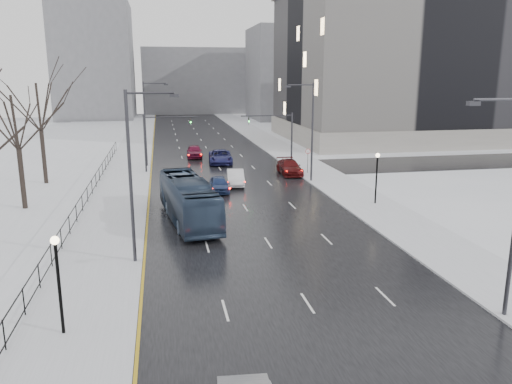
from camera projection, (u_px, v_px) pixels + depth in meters
road at (210, 154)px, 68.98m from camera, size 16.00×150.00×0.04m
cross_road at (221, 170)px, 57.51m from camera, size 130.00×10.00×0.04m
sidewalk_left at (133, 156)px, 67.05m from camera, size 5.00×150.00×0.16m
sidewalk_right at (284, 152)px, 70.88m from camera, size 5.00×150.00×0.16m
park_strip at (58, 159)px, 65.33m from camera, size 14.00×150.00×0.12m
tree_park_d at (25, 209)px, 40.88m from camera, size 8.75×8.75×12.50m
tree_park_e at (47, 184)px, 50.37m from camera, size 9.45×9.45×13.50m
iron_fence at (78, 208)px, 37.73m from camera, size 0.06×70.00×1.30m
streetlight_r_mid at (310, 127)px, 50.06m from camera, size 2.95×0.25×10.00m
streetlight_l_near at (134, 169)px, 27.96m from camera, size 2.95×0.25×10.00m
streetlight_l_far at (147, 120)px, 58.56m from camera, size 2.95×0.25×10.00m
lamppost_l at (58, 271)px, 20.41m from camera, size 0.36×0.36×4.28m
lamppost_r_mid at (377, 171)px, 41.63m from camera, size 0.36×0.36×4.28m
mast_signal_right at (283, 134)px, 57.90m from camera, size 6.10×0.33×6.50m
mast_signal_left at (154, 136)px, 55.23m from camera, size 6.10×0.33×6.50m
no_uturn_sign at (308, 154)px, 54.84m from camera, size 0.60×0.06×2.70m
civic_building at (408, 72)px, 84.27m from camera, size 41.00×31.00×24.80m
bldg_far_right at (300, 74)px, 124.15m from camera, size 24.00×20.00×22.00m
bldg_far_left at (95, 61)px, 123.91m from camera, size 18.00×22.00×28.00m
bldg_far_center at (196, 81)px, 144.14m from camera, size 30.00×18.00×18.00m
bus at (188, 200)px, 37.23m from camera, size 4.22×11.98×3.27m
sedan_center_near at (219, 184)px, 46.78m from camera, size 1.80×4.25×1.43m
sedan_right_near at (235, 177)px, 49.62m from camera, size 2.08×4.80×1.54m
sedan_right_cross at (220, 157)px, 61.64m from camera, size 3.17×6.18×1.67m
sedan_right_far at (290, 167)px, 55.04m from camera, size 2.33×5.46×1.57m
sedan_center_far at (194, 151)px, 66.05m from camera, size 2.14×4.94×1.66m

